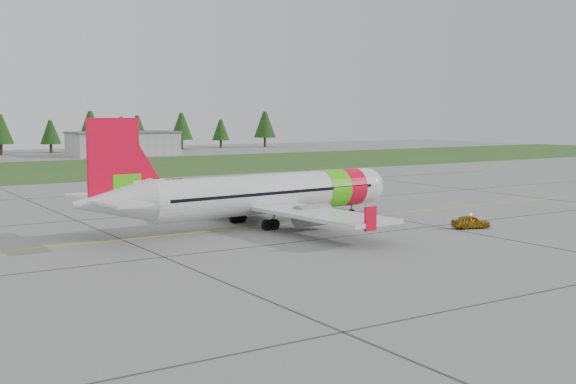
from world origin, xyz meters
TOP-DOWN VIEW (x-y plane):
  - ground at (0.00, 0.00)m, footprint 320.00×320.00m
  - aircraft at (-2.20, 8.52)m, footprint 30.80×28.46m
  - follow_me_car at (11.71, -2.48)m, footprint 1.46×1.59m
  - grass_strip at (0.00, 82.00)m, footprint 320.00×50.00m
  - taxi_guideline at (0.00, 8.00)m, footprint 120.00×0.25m
  - hangar_east at (25.00, 118.00)m, footprint 24.00×12.00m

SIDE VIEW (x-z plane):
  - ground at x=0.00m, z-range 0.00..0.00m
  - taxi_guideline at x=0.00m, z-range 0.00..0.02m
  - grass_strip at x=0.00m, z-range 0.00..0.03m
  - follow_me_car at x=11.71m, z-range 0.00..3.26m
  - hangar_east at x=25.00m, z-range 0.00..5.20m
  - aircraft at x=-2.20m, z-range -1.97..7.35m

